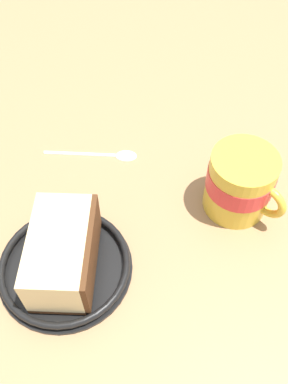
# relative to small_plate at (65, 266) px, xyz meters

# --- Properties ---
(ground_plane) EXTENTS (1.41, 1.41, 0.04)m
(ground_plane) POSITION_rel_small_plate_xyz_m (0.10, -0.04, -0.03)
(ground_plane) COLOR #936D47
(small_plate) EXTENTS (0.15, 0.15, 0.02)m
(small_plate) POSITION_rel_small_plate_xyz_m (0.00, 0.00, 0.00)
(small_plate) COLOR black
(small_plate) RESTS_ON ground_plane
(cake_slice) EXTENTS (0.13, 0.13, 0.06)m
(cake_slice) POSITION_rel_small_plate_xyz_m (0.00, -0.00, 0.03)
(cake_slice) COLOR #472814
(cake_slice) RESTS_ON small_plate
(tea_mug) EXTENTS (0.08, 0.10, 0.09)m
(tea_mug) POSITION_rel_small_plate_xyz_m (0.21, -0.08, 0.04)
(tea_mug) COLOR gold
(tea_mug) RESTS_ON ground_plane
(teaspoon) EXTENTS (0.10, 0.11, 0.01)m
(teaspoon) POSITION_rel_small_plate_xyz_m (0.16, 0.09, -0.00)
(teaspoon) COLOR silver
(teaspoon) RESTS_ON ground_plane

